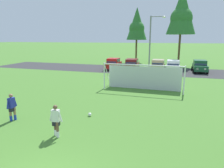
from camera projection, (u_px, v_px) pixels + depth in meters
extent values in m
plane|color=#477A2D|center=(133.00, 88.00, 20.43)|extent=(400.00, 400.00, 0.00)
cube|color=#333335|center=(149.00, 70.00, 31.52)|extent=(52.00, 8.40, 0.01)
sphere|color=white|center=(90.00, 114.00, 13.06)|extent=(0.22, 0.22, 0.22)
sphere|color=black|center=(90.00, 114.00, 13.06)|extent=(0.08, 0.08, 0.08)
sphere|color=red|center=(91.00, 115.00, 13.04)|extent=(0.07, 0.07, 0.07)
cylinder|color=white|center=(184.00, 81.00, 17.77)|extent=(0.12, 0.12, 2.44)
cylinder|color=white|center=(104.00, 76.00, 19.97)|extent=(0.12, 0.12, 2.44)
cylinder|color=white|center=(142.00, 65.00, 18.60)|extent=(7.32, 0.17, 0.12)
cylinder|color=white|center=(184.00, 78.00, 18.58)|extent=(0.10, 1.94, 2.46)
cylinder|color=white|center=(107.00, 74.00, 20.78)|extent=(0.10, 1.94, 2.46)
cube|color=silver|center=(144.00, 78.00, 19.82)|extent=(6.95, 0.09, 2.20)
cylinder|color=#936B4C|center=(15.00, 113.00, 12.41)|extent=(0.14, 0.14, 0.80)
cylinder|color=#936B4C|center=(11.00, 114.00, 12.26)|extent=(0.14, 0.14, 0.80)
cylinder|color=#1E38B7|center=(15.00, 117.00, 12.46)|extent=(0.15, 0.15, 0.32)
cylinder|color=#1E38B7|center=(11.00, 118.00, 12.31)|extent=(0.15, 0.15, 0.32)
cube|color=black|center=(12.00, 109.00, 12.27)|extent=(0.23, 0.35, 0.28)
cube|color=#232D99|center=(11.00, 103.00, 12.18)|extent=(0.25, 0.39, 0.60)
sphere|color=#936B4C|center=(11.00, 96.00, 12.09)|extent=(0.22, 0.22, 0.22)
cylinder|color=#232D99|center=(15.00, 102.00, 12.41)|extent=(0.10, 0.23, 0.55)
cylinder|color=#232D99|center=(8.00, 104.00, 11.96)|extent=(0.10, 0.23, 0.55)
cylinder|color=brown|center=(55.00, 128.00, 10.42)|extent=(0.14, 0.14, 0.80)
cylinder|color=brown|center=(58.00, 130.00, 10.21)|extent=(0.14, 0.14, 0.80)
cylinder|color=white|center=(56.00, 132.00, 10.47)|extent=(0.15, 0.15, 0.32)
cylinder|color=white|center=(58.00, 134.00, 10.26)|extent=(0.15, 0.15, 0.32)
cube|color=black|center=(56.00, 123.00, 10.25)|extent=(0.37, 0.26, 0.28)
cube|color=silver|center=(56.00, 116.00, 10.16)|extent=(0.41, 0.29, 0.60)
sphere|color=brown|center=(55.00, 107.00, 10.07)|extent=(0.22, 0.22, 0.22)
cylinder|color=silver|center=(51.00, 115.00, 10.25)|extent=(0.24, 0.12, 0.55)
cylinder|color=silver|center=(60.00, 117.00, 10.09)|extent=(0.24, 0.12, 0.55)
cube|color=red|center=(113.00, 65.00, 32.60)|extent=(1.85, 4.22, 0.76)
cube|color=red|center=(113.00, 60.00, 32.59)|extent=(1.68, 2.12, 0.64)
cube|color=#28384C|center=(112.00, 61.00, 31.69)|extent=(1.53, 0.33, 0.55)
cube|color=#28384C|center=(119.00, 60.00, 32.35)|extent=(0.06, 1.79, 0.45)
cube|color=white|center=(112.00, 66.00, 30.52)|extent=(0.28, 0.08, 0.20)
cube|color=white|center=(106.00, 66.00, 30.80)|extent=(0.28, 0.08, 0.20)
cube|color=#B21414|center=(119.00, 63.00, 34.37)|extent=(0.28, 0.08, 0.20)
cube|color=#B21414|center=(114.00, 63.00, 34.65)|extent=(0.28, 0.08, 0.20)
cylinder|color=black|center=(116.00, 69.00, 31.21)|extent=(0.25, 0.64, 0.64)
cylinder|color=black|center=(105.00, 68.00, 31.72)|extent=(0.25, 0.64, 0.64)
cylinder|color=black|center=(121.00, 66.00, 33.64)|extent=(0.25, 0.64, 0.64)
cylinder|color=black|center=(110.00, 66.00, 34.15)|extent=(0.25, 0.64, 0.64)
cube|color=maroon|center=(132.00, 66.00, 31.56)|extent=(2.01, 4.28, 0.76)
cube|color=maroon|center=(132.00, 61.00, 31.55)|extent=(1.76, 2.18, 0.64)
cube|color=#28384C|center=(131.00, 62.00, 30.63)|extent=(1.54, 0.39, 0.55)
cube|color=#28384C|center=(137.00, 61.00, 31.34)|extent=(0.13, 1.78, 0.45)
cube|color=white|center=(133.00, 67.00, 29.48)|extent=(0.28, 0.09, 0.20)
cube|color=white|center=(126.00, 67.00, 29.72)|extent=(0.28, 0.09, 0.20)
cube|color=#B21414|center=(137.00, 64.00, 33.37)|extent=(0.28, 0.09, 0.20)
cube|color=#B21414|center=(131.00, 64.00, 33.61)|extent=(0.28, 0.09, 0.20)
cylinder|color=black|center=(136.00, 70.00, 30.19)|extent=(0.27, 0.65, 0.64)
cylinder|color=black|center=(124.00, 69.00, 30.63)|extent=(0.27, 0.65, 0.64)
cylinder|color=black|center=(139.00, 67.00, 32.65)|extent=(0.27, 0.65, 0.64)
cylinder|color=black|center=(127.00, 67.00, 33.09)|extent=(0.27, 0.65, 0.64)
cube|color=tan|center=(158.00, 67.00, 30.60)|extent=(1.81, 4.20, 0.76)
cube|color=tan|center=(158.00, 62.00, 30.59)|extent=(1.66, 2.10, 0.64)
cube|color=#28384C|center=(158.00, 63.00, 29.69)|extent=(1.53, 0.32, 0.55)
cube|color=#28384C|center=(164.00, 62.00, 30.35)|extent=(0.04, 1.79, 0.45)
cube|color=white|center=(160.00, 68.00, 28.53)|extent=(0.28, 0.08, 0.20)
cube|color=white|center=(153.00, 68.00, 28.82)|extent=(0.28, 0.08, 0.20)
cube|color=#B21414|center=(162.00, 65.00, 32.37)|extent=(0.28, 0.08, 0.20)
cube|color=#B21414|center=(156.00, 64.00, 32.66)|extent=(0.28, 0.08, 0.20)
cylinder|color=black|center=(163.00, 71.00, 29.21)|extent=(0.24, 0.64, 0.64)
cylinder|color=black|center=(150.00, 70.00, 29.74)|extent=(0.24, 0.64, 0.64)
cylinder|color=black|center=(164.00, 68.00, 31.64)|extent=(0.24, 0.64, 0.64)
cylinder|color=black|center=(153.00, 68.00, 32.16)|extent=(0.24, 0.64, 0.64)
cube|color=silver|center=(173.00, 67.00, 29.80)|extent=(1.95, 4.26, 0.76)
cube|color=silver|center=(173.00, 62.00, 29.79)|extent=(1.73, 2.16, 0.64)
cube|color=#28384C|center=(173.00, 63.00, 28.88)|extent=(1.54, 0.37, 0.55)
cube|color=#28384C|center=(179.00, 63.00, 29.57)|extent=(0.10, 1.79, 0.45)
cube|color=white|center=(177.00, 69.00, 27.72)|extent=(0.28, 0.09, 0.20)
cube|color=white|center=(169.00, 69.00, 27.98)|extent=(0.28, 0.09, 0.20)
cube|color=#B21414|center=(176.00, 65.00, 31.59)|extent=(0.28, 0.09, 0.20)
cube|color=#B21414|center=(169.00, 65.00, 31.85)|extent=(0.28, 0.09, 0.20)
cylinder|color=black|center=(180.00, 72.00, 28.42)|extent=(0.26, 0.65, 0.64)
cylinder|color=black|center=(166.00, 71.00, 28.89)|extent=(0.26, 0.65, 0.64)
cylinder|color=black|center=(179.00, 69.00, 30.87)|extent=(0.26, 0.65, 0.64)
cylinder|color=black|center=(167.00, 69.00, 31.34)|extent=(0.26, 0.65, 0.64)
cube|color=#194C2D|center=(200.00, 67.00, 29.88)|extent=(1.88, 4.23, 0.76)
cube|color=#194C2D|center=(200.00, 62.00, 29.87)|extent=(1.69, 2.13, 0.64)
cube|color=#28384C|center=(201.00, 63.00, 28.96)|extent=(1.54, 0.34, 0.55)
cube|color=#28384C|center=(206.00, 63.00, 29.64)|extent=(0.07, 1.79, 0.45)
cube|color=white|center=(205.00, 69.00, 27.80)|extent=(0.28, 0.09, 0.20)
cube|color=white|center=(198.00, 69.00, 28.08)|extent=(0.28, 0.09, 0.20)
cube|color=#B21414|center=(202.00, 65.00, 31.66)|extent=(0.28, 0.09, 0.20)
cube|color=#B21414|center=(195.00, 65.00, 31.93)|extent=(0.28, 0.09, 0.20)
cylinder|color=black|center=(208.00, 72.00, 28.49)|extent=(0.25, 0.64, 0.64)
cylinder|color=black|center=(194.00, 71.00, 28.99)|extent=(0.25, 0.64, 0.64)
cylinder|color=black|center=(205.00, 69.00, 30.93)|extent=(0.25, 0.64, 0.64)
cylinder|color=black|center=(192.00, 68.00, 31.43)|extent=(0.25, 0.64, 0.64)
cylinder|color=brown|center=(136.00, 51.00, 42.23)|extent=(0.36, 0.36, 4.49)
cone|color=#2D702D|center=(137.00, 24.00, 41.06)|extent=(4.04, 4.04, 6.28)
sphere|color=#2D702D|center=(137.00, 29.00, 41.26)|extent=(3.03, 3.03, 3.03)
cylinder|color=brown|center=(179.00, 50.00, 36.50)|extent=(0.36, 0.36, 5.46)
cone|color=#2D702D|center=(182.00, 11.00, 35.08)|extent=(4.92, 4.92, 7.65)
sphere|color=#2D702D|center=(181.00, 18.00, 35.33)|extent=(3.69, 3.69, 3.69)
cylinder|color=slate|center=(150.00, 47.00, 26.53)|extent=(0.18, 0.18, 7.53)
cylinder|color=slate|center=(149.00, 74.00, 27.32)|extent=(0.32, 0.32, 0.30)
cylinder|color=slate|center=(157.00, 16.00, 25.50)|extent=(1.60, 0.10, 0.10)
ellipsoid|color=white|center=(164.00, 17.00, 25.29)|extent=(0.48, 0.28, 0.20)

